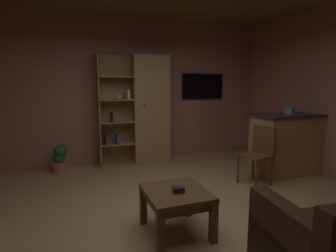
{
  "coord_description": "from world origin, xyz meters",
  "views": [
    {
      "loc": [
        -1.13,
        -2.66,
        1.53
      ],
      "look_at": [
        0.0,
        0.4,
        1.05
      ],
      "focal_mm": 28.21,
      "sensor_mm": 36.0,
      "label": 1
    }
  ],
  "objects_px": {
    "potted_floor_plant": "(60,159)",
    "table_book_0": "(179,190)",
    "bookshelf_cabinet": "(146,110)",
    "kitchen_bar_counter": "(291,143)",
    "dining_chair": "(259,151)",
    "wall_mounted_tv": "(203,86)",
    "tissue_box": "(290,111)",
    "coffee_table": "(176,198)",
    "table_book_1": "(178,188)"
  },
  "relations": [
    {
      "from": "table_book_0",
      "to": "wall_mounted_tv",
      "type": "distance_m",
      "value": 3.63
    },
    {
      "from": "table_book_0",
      "to": "potted_floor_plant",
      "type": "relative_size",
      "value": 0.2
    },
    {
      "from": "wall_mounted_tv",
      "to": "kitchen_bar_counter",
      "type": "bearing_deg",
      "value": -64.27
    },
    {
      "from": "coffee_table",
      "to": "table_book_0",
      "type": "relative_size",
      "value": 6.63
    },
    {
      "from": "potted_floor_plant",
      "to": "bookshelf_cabinet",
      "type": "bearing_deg",
      "value": 4.02
    },
    {
      "from": "kitchen_bar_counter",
      "to": "table_book_0",
      "type": "bearing_deg",
      "value": -155.97
    },
    {
      "from": "kitchen_bar_counter",
      "to": "potted_floor_plant",
      "type": "relative_size",
      "value": 2.83
    },
    {
      "from": "kitchen_bar_counter",
      "to": "coffee_table",
      "type": "xyz_separation_m",
      "value": [
        -2.67,
        -1.14,
        -0.16
      ]
    },
    {
      "from": "kitchen_bar_counter",
      "to": "tissue_box",
      "type": "bearing_deg",
      "value": 121.05
    },
    {
      "from": "dining_chair",
      "to": "potted_floor_plant",
      "type": "relative_size",
      "value": 1.82
    },
    {
      "from": "wall_mounted_tv",
      "to": "dining_chair",
      "type": "bearing_deg",
      "value": -90.89
    },
    {
      "from": "tissue_box",
      "to": "table_book_0",
      "type": "distance_m",
      "value": 2.97
    },
    {
      "from": "coffee_table",
      "to": "table_book_0",
      "type": "height_order",
      "value": "table_book_0"
    },
    {
      "from": "dining_chair",
      "to": "potted_floor_plant",
      "type": "height_order",
      "value": "dining_chair"
    },
    {
      "from": "table_book_0",
      "to": "wall_mounted_tv",
      "type": "bearing_deg",
      "value": 58.78
    },
    {
      "from": "kitchen_bar_counter",
      "to": "dining_chair",
      "type": "bearing_deg",
      "value": -165.23
    },
    {
      "from": "table_book_0",
      "to": "dining_chair",
      "type": "bearing_deg",
      "value": 28.26
    },
    {
      "from": "tissue_box",
      "to": "kitchen_bar_counter",
      "type": "bearing_deg",
      "value": -58.95
    },
    {
      "from": "kitchen_bar_counter",
      "to": "potted_floor_plant",
      "type": "xyz_separation_m",
      "value": [
        -3.9,
        1.45,
        -0.29
      ]
    },
    {
      "from": "bookshelf_cabinet",
      "to": "table_book_1",
      "type": "height_order",
      "value": "bookshelf_cabinet"
    },
    {
      "from": "table_book_0",
      "to": "wall_mounted_tv",
      "type": "relative_size",
      "value": 0.1
    },
    {
      "from": "potted_floor_plant",
      "to": "wall_mounted_tv",
      "type": "bearing_deg",
      "value": 6.14
    },
    {
      "from": "bookshelf_cabinet",
      "to": "dining_chair",
      "type": "height_order",
      "value": "bookshelf_cabinet"
    },
    {
      "from": "potted_floor_plant",
      "to": "tissue_box",
      "type": "bearing_deg",
      "value": -19.97
    },
    {
      "from": "potted_floor_plant",
      "to": "coffee_table",
      "type": "bearing_deg",
      "value": -64.74
    },
    {
      "from": "potted_floor_plant",
      "to": "kitchen_bar_counter",
      "type": "bearing_deg",
      "value": -20.46
    },
    {
      "from": "kitchen_bar_counter",
      "to": "bookshelf_cabinet",
      "type": "bearing_deg",
      "value": 144.9
    },
    {
      "from": "dining_chair",
      "to": "table_book_0",
      "type": "bearing_deg",
      "value": -151.74
    },
    {
      "from": "dining_chair",
      "to": "wall_mounted_tv",
      "type": "bearing_deg",
      "value": 89.11
    },
    {
      "from": "kitchen_bar_counter",
      "to": "table_book_0",
      "type": "height_order",
      "value": "kitchen_bar_counter"
    },
    {
      "from": "table_book_0",
      "to": "table_book_1",
      "type": "bearing_deg",
      "value": -144.3
    },
    {
      "from": "bookshelf_cabinet",
      "to": "table_book_1",
      "type": "relative_size",
      "value": 18.61
    },
    {
      "from": "bookshelf_cabinet",
      "to": "tissue_box",
      "type": "height_order",
      "value": "bookshelf_cabinet"
    },
    {
      "from": "kitchen_bar_counter",
      "to": "coffee_table",
      "type": "relative_size",
      "value": 2.1
    },
    {
      "from": "dining_chair",
      "to": "wall_mounted_tv",
      "type": "xyz_separation_m",
      "value": [
        0.03,
        2.02,
        1.02
      ]
    },
    {
      "from": "wall_mounted_tv",
      "to": "table_book_0",
      "type": "bearing_deg",
      "value": -121.22
    },
    {
      "from": "kitchen_bar_counter",
      "to": "table_book_0",
      "type": "distance_m",
      "value": 2.91
    },
    {
      "from": "bookshelf_cabinet",
      "to": "tissue_box",
      "type": "xyz_separation_m",
      "value": [
        2.21,
        -1.52,
        0.06
      ]
    },
    {
      "from": "table_book_1",
      "to": "potted_floor_plant",
      "type": "relative_size",
      "value": 0.23
    },
    {
      "from": "table_book_1",
      "to": "dining_chair",
      "type": "xyz_separation_m",
      "value": [
        1.78,
        0.96,
        0.02
      ]
    },
    {
      "from": "kitchen_bar_counter",
      "to": "table_book_1",
      "type": "height_order",
      "value": "kitchen_bar_counter"
    },
    {
      "from": "bookshelf_cabinet",
      "to": "tissue_box",
      "type": "relative_size",
      "value": 17.92
    },
    {
      "from": "dining_chair",
      "to": "wall_mounted_tv",
      "type": "distance_m",
      "value": 2.26
    },
    {
      "from": "tissue_box",
      "to": "potted_floor_plant",
      "type": "xyz_separation_m",
      "value": [
        -3.87,
        1.41,
        -0.87
      ]
    },
    {
      "from": "potted_floor_plant",
      "to": "table_book_0",
      "type": "bearing_deg",
      "value": -64.8
    },
    {
      "from": "bookshelf_cabinet",
      "to": "kitchen_bar_counter",
      "type": "distance_m",
      "value": 2.78
    },
    {
      "from": "wall_mounted_tv",
      "to": "bookshelf_cabinet",
      "type": "bearing_deg",
      "value": -171.33
    },
    {
      "from": "coffee_table",
      "to": "dining_chair",
      "type": "xyz_separation_m",
      "value": [
        1.78,
        0.91,
        0.15
      ]
    },
    {
      "from": "bookshelf_cabinet",
      "to": "kitchen_bar_counter",
      "type": "bearing_deg",
      "value": -35.1
    },
    {
      "from": "coffee_table",
      "to": "wall_mounted_tv",
      "type": "xyz_separation_m",
      "value": [
        1.82,
        2.92,
        1.17
      ]
    }
  ]
}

